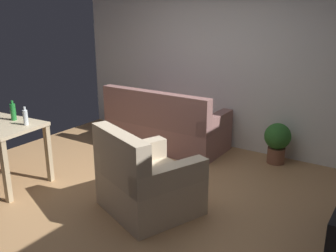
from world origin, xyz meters
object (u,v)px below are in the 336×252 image
object	(u,v)px
armchair	(145,182)
bottle_clear	(26,117)
couch	(165,128)
potted_plant	(277,140)
bottle_green	(13,112)

from	to	relation	value
armchair	bottle_clear	distance (m)	1.63
couch	armchair	size ratio (longest dim) A/B	1.58
potted_plant	bottle_green	world-z (taller)	bottle_green
couch	potted_plant	world-z (taller)	couch
couch	bottle_clear	distance (m)	2.15
bottle_green	bottle_clear	distance (m)	0.30
potted_plant	bottle_clear	bearing A→B (deg)	-134.37
potted_plant	bottle_clear	distance (m)	3.26
couch	armchair	world-z (taller)	same
couch	bottle_clear	bearing A→B (deg)	73.20
couch	armchair	bearing A→B (deg)	118.01
armchair	bottle_green	world-z (taller)	bottle_green
potted_plant	bottle_clear	size ratio (longest dim) A/B	2.62
potted_plant	armchair	distance (m)	2.16
armchair	bottle_clear	size ratio (longest dim) A/B	5.25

